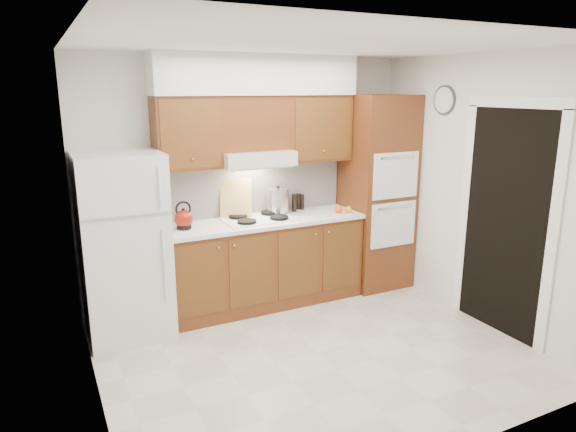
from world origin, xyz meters
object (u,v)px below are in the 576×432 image
object	(u,v)px
oven_cabinet	(376,193)
fridge	(124,246)
kettle	(184,219)
stock_pot	(278,200)

from	to	relation	value
oven_cabinet	fridge	bearing A→B (deg)	-179.30
oven_cabinet	kettle	xyz separation A→B (m)	(-2.26, 0.01, -0.06)
kettle	stock_pot	xyz separation A→B (m)	(1.08, 0.14, 0.05)
oven_cabinet	stock_pot	world-z (taller)	oven_cabinet
oven_cabinet	stock_pot	size ratio (longest dim) A/B	8.95
stock_pot	kettle	bearing A→B (deg)	-172.36
fridge	oven_cabinet	distance (m)	2.86
fridge	kettle	size ratio (longest dim) A/B	9.54
fridge	kettle	xyz separation A→B (m)	(0.58, 0.05, 0.18)
kettle	stock_pot	bearing A→B (deg)	-2.97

